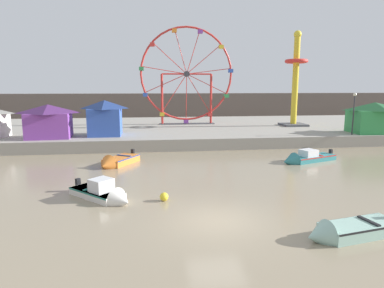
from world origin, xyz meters
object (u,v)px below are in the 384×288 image
Objects in this scene: carnival_booth_purple_stall at (49,121)px; promenade_lamp_near at (354,108)px; ferris_wheel_red_frame at (187,76)px; drop_tower_yellow_tower at (295,81)px; carnival_booth_blue_tent at (105,117)px; motorboat_teal_painted at (304,158)px; mooring_buoy_orange at (164,197)px; motorboat_white_red_stripe at (106,194)px; motorboat_seafoam at (346,231)px; carnival_booth_green_kiosk at (374,117)px; motorboat_orange_hull at (116,162)px.

carnival_booth_purple_stall is 1.07× the size of promenade_lamp_near.
ferris_wheel_red_frame is 12.98m from drop_tower_yellow_tower.
drop_tower_yellow_tower is at bearing 13.76° from carnival_booth_blue_tent.
motorboat_teal_painted is 13.49m from mooring_buoy_orange.
motorboat_white_red_stripe is at bearing 169.39° from mooring_buoy_orange.
carnival_booth_purple_stall reaches higher than motorboat_teal_painted.
motorboat_seafoam is 1.05× the size of promenade_lamp_near.
drop_tower_yellow_tower reaches higher than motorboat_teal_painted.
carnival_booth_green_kiosk is 26.66m from mooring_buoy_orange.
ferris_wheel_red_frame reaches higher than motorboat_white_red_stripe.
drop_tower_yellow_tower is at bearing 53.21° from mooring_buoy_orange.
drop_tower_yellow_tower is 9.66m from carnival_booth_green_kiosk.
motorboat_seafoam is 24.86m from carnival_booth_blue_tent.
motorboat_orange_hull is 23.10m from promenade_lamp_near.
motorboat_teal_painted is 0.45× the size of drop_tower_yellow_tower.
motorboat_white_red_stripe is at bearing -132.14° from drop_tower_yellow_tower.
carnival_booth_green_kiosk reaches higher than motorboat_white_red_stripe.
motorboat_orange_hull is 0.33× the size of ferris_wheel_red_frame.
mooring_buoy_orange is at bearing 34.58° from motorboat_white_red_stripe.
motorboat_orange_hull is 14.29m from motorboat_teal_painted.
motorboat_teal_painted is 11.38× the size of mooring_buoy_orange.
motorboat_orange_hull reaches higher than motorboat_seafoam.
motorboat_white_red_stripe is 29.71m from drop_tower_yellow_tower.
mooring_buoy_orange is at bearing -48.35° from motorboat_seafoam.
motorboat_teal_painted is (14.09, 7.06, -0.01)m from motorboat_white_red_stripe.
motorboat_seafoam is 26.58m from carnival_booth_purple_stall.
mooring_buoy_orange is at bearing -61.78° from carnival_booth_purple_stall.
motorboat_seafoam is at bearing -109.71° from drop_tower_yellow_tower.
carnival_booth_purple_stall reaches higher than motorboat_white_red_stripe.
motorboat_orange_hull is at bearing -51.76° from carnival_booth_purple_stall.
carnival_booth_blue_tent reaches higher than motorboat_white_red_stripe.
carnival_booth_purple_stall is (-6.60, 7.30, 2.39)m from motorboat_orange_hull.
carnival_booth_blue_tent is 24.01m from promenade_lamp_near.
motorboat_orange_hull is at bearing 136.55° from motorboat_white_red_stripe.
carnival_booth_blue_tent is (-11.65, 21.81, 2.56)m from motorboat_seafoam.
motorboat_orange_hull is at bearing -23.01° from motorboat_teal_painted.
carnival_booth_blue_tent is at bearing -50.03° from motorboat_teal_painted.
motorboat_white_red_stripe is 0.75× the size of motorboat_teal_painted.
motorboat_seafoam is (9.94, -13.37, -0.01)m from motorboat_orange_hull.
carnival_booth_purple_stall is at bearing -175.93° from carnival_booth_green_kiosk.
carnival_booth_green_kiosk is at bearing 19.62° from promenade_lamp_near.
promenade_lamp_near is (12.19, 19.06, 3.45)m from motorboat_seafoam.
carnival_booth_green_kiosk is at bearing 75.32° from motorboat_white_red_stripe.
motorboat_white_red_stripe reaches higher than motorboat_orange_hull.
drop_tower_yellow_tower reaches higher than motorboat_white_red_stripe.
carnival_booth_green_kiosk reaches higher than motorboat_orange_hull.
motorboat_orange_hull is 16.66m from motorboat_seafoam.
motorboat_orange_hull is (-0.18, 7.70, -0.01)m from motorboat_white_red_stripe.
motorboat_teal_painted is (14.28, -0.64, 0.00)m from motorboat_orange_hull.
carnival_booth_blue_tent is at bearing 9.25° from carnival_booth_purple_stall.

